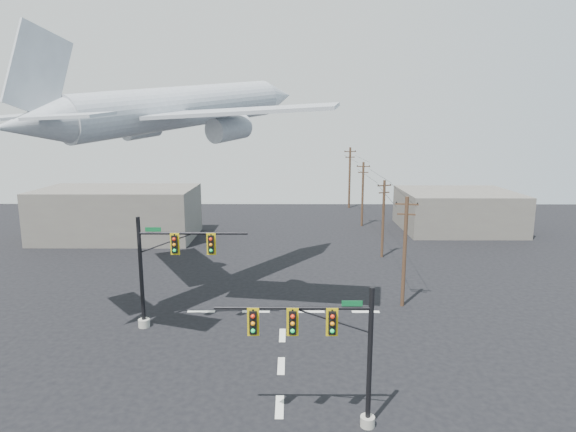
{
  "coord_description": "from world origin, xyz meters",
  "views": [
    {
      "loc": [
        0.53,
        -21.08,
        13.45
      ],
      "look_at": [
        0.38,
        5.0,
        8.45
      ],
      "focal_mm": 30.0,
      "sensor_mm": 36.0,
      "label": 1
    }
  ],
  "objects_px": {
    "utility_pole_b": "(383,217)",
    "utility_pole_a": "(405,250)",
    "airliner": "(184,108)",
    "signal_mast_near": "(331,349)",
    "signal_mast_far": "(164,269)",
    "utility_pole_c": "(363,193)",
    "utility_pole_d": "(350,176)"
  },
  "relations": [
    {
      "from": "utility_pole_b",
      "to": "utility_pole_a",
      "type": "bearing_deg",
      "value": -118.66
    },
    {
      "from": "signal_mast_far",
      "to": "utility_pole_d",
      "type": "relative_size",
      "value": 0.77
    },
    {
      "from": "utility_pole_c",
      "to": "airliner",
      "type": "bearing_deg",
      "value": -117.92
    },
    {
      "from": "signal_mast_near",
      "to": "airliner",
      "type": "relative_size",
      "value": 0.3
    },
    {
      "from": "utility_pole_b",
      "to": "airliner",
      "type": "xyz_separation_m",
      "value": [
        -17.15,
        -12.14,
        10.43
      ]
    },
    {
      "from": "utility_pole_d",
      "to": "airliner",
      "type": "xyz_separation_m",
      "value": [
        -17.28,
        -41.73,
        9.45
      ]
    },
    {
      "from": "utility_pole_b",
      "to": "utility_pole_c",
      "type": "relative_size",
      "value": 0.93
    },
    {
      "from": "utility_pole_a",
      "to": "airliner",
      "type": "height_order",
      "value": "airliner"
    },
    {
      "from": "utility_pole_b",
      "to": "signal_mast_far",
      "type": "bearing_deg",
      "value": -159.89
    },
    {
      "from": "signal_mast_far",
      "to": "utility_pole_a",
      "type": "distance_m",
      "value": 17.21
    },
    {
      "from": "signal_mast_near",
      "to": "utility_pole_a",
      "type": "bearing_deg",
      "value": 65.76
    },
    {
      "from": "utility_pole_a",
      "to": "utility_pole_b",
      "type": "relative_size",
      "value": 1.05
    },
    {
      "from": "utility_pole_c",
      "to": "utility_pole_d",
      "type": "relative_size",
      "value": 0.87
    },
    {
      "from": "signal_mast_near",
      "to": "airliner",
      "type": "distance_m",
      "value": 21.64
    },
    {
      "from": "signal_mast_near",
      "to": "utility_pole_c",
      "type": "xyz_separation_m",
      "value": [
        7.79,
        43.68,
        0.72
      ]
    },
    {
      "from": "utility_pole_a",
      "to": "utility_pole_d",
      "type": "bearing_deg",
      "value": 101.66
    },
    {
      "from": "utility_pole_a",
      "to": "airliner",
      "type": "relative_size",
      "value": 0.34
    },
    {
      "from": "signal_mast_far",
      "to": "utility_pole_c",
      "type": "relative_size",
      "value": 0.88
    },
    {
      "from": "signal_mast_far",
      "to": "utility_pole_b",
      "type": "xyz_separation_m",
      "value": [
        17.71,
        17.49,
        0.09
      ]
    },
    {
      "from": "utility_pole_a",
      "to": "airliner",
      "type": "xyz_separation_m",
      "value": [
        -16.18,
        1.37,
        10.24
      ]
    },
    {
      "from": "utility_pole_c",
      "to": "signal_mast_far",
      "type": "bearing_deg",
      "value": -114.29
    },
    {
      "from": "utility_pole_c",
      "to": "airliner",
      "type": "height_order",
      "value": "airliner"
    },
    {
      "from": "utility_pole_b",
      "to": "utility_pole_d",
      "type": "distance_m",
      "value": 29.6
    },
    {
      "from": "signal_mast_far",
      "to": "utility_pole_a",
      "type": "height_order",
      "value": "utility_pole_a"
    },
    {
      "from": "utility_pole_a",
      "to": "signal_mast_near",
      "type": "bearing_deg",
      "value": -101.13
    },
    {
      "from": "airliner",
      "to": "signal_mast_far",
      "type": "bearing_deg",
      "value": -151.05
    },
    {
      "from": "airliner",
      "to": "utility_pole_b",
      "type": "bearing_deg",
      "value": -19.78
    },
    {
      "from": "signal_mast_near",
      "to": "utility_pole_c",
      "type": "distance_m",
      "value": 44.37
    },
    {
      "from": "signal_mast_near",
      "to": "utility_pole_a",
      "type": "relative_size",
      "value": 0.86
    },
    {
      "from": "signal_mast_near",
      "to": "utility_pole_d",
      "type": "distance_m",
      "value": 58.39
    },
    {
      "from": "utility_pole_b",
      "to": "airliner",
      "type": "bearing_deg",
      "value": -169.24
    },
    {
      "from": "signal_mast_far",
      "to": "utility_pole_c",
      "type": "xyz_separation_m",
      "value": [
        17.88,
        32.9,
        0.41
      ]
    }
  ]
}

